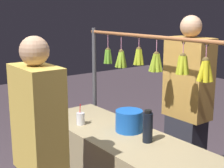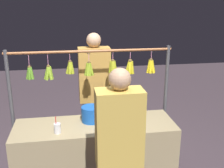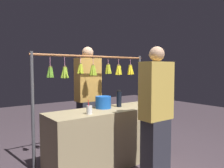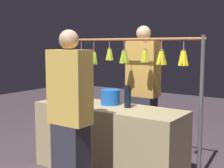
{
  "view_description": "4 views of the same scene",
  "coord_description": "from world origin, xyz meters",
  "px_view_note": "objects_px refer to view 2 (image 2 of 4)",
  "views": [
    {
      "loc": [
        -1.93,
        1.57,
        1.78
      ],
      "look_at": [
        0.14,
        0.0,
        1.2
      ],
      "focal_mm": 52.39,
      "sensor_mm": 36.0,
      "label": 1
    },
    {
      "loc": [
        0.25,
        2.75,
        2.13
      ],
      "look_at": [
        -0.19,
        0.0,
        1.27
      ],
      "focal_mm": 43.11,
      "sensor_mm": 36.0,
      "label": 2
    },
    {
      "loc": [
        1.85,
        2.56,
        1.38
      ],
      "look_at": [
        -0.06,
        0.0,
        1.16
      ],
      "focal_mm": 35.69,
      "sensor_mm": 36.0,
      "label": 3
    },
    {
      "loc": [
        -2.06,
        2.88,
        1.51
      ],
      "look_at": [
        -0.06,
        0.0,
        1.06
      ],
      "focal_mm": 50.17,
      "sensor_mm": 36.0,
      "label": 4
    }
  ],
  "objects_px": {
    "water_bottle": "(115,111)",
    "blue_bucket": "(91,114)",
    "customer_person": "(119,162)",
    "drink_cup": "(57,128)",
    "vendor_person": "(95,98)"
  },
  "relations": [
    {
      "from": "blue_bucket",
      "to": "drink_cup",
      "type": "xyz_separation_m",
      "value": [
        0.38,
        0.24,
        -0.03
      ]
    },
    {
      "from": "water_bottle",
      "to": "blue_bucket",
      "type": "height_order",
      "value": "water_bottle"
    },
    {
      "from": "drink_cup",
      "to": "blue_bucket",
      "type": "bearing_deg",
      "value": -147.72
    },
    {
      "from": "customer_person",
      "to": "drink_cup",
      "type": "bearing_deg",
      "value": -49.74
    },
    {
      "from": "vendor_person",
      "to": "customer_person",
      "type": "bearing_deg",
      "value": 92.33
    },
    {
      "from": "drink_cup",
      "to": "customer_person",
      "type": "distance_m",
      "value": 0.84
    },
    {
      "from": "drink_cup",
      "to": "vendor_person",
      "type": "relative_size",
      "value": 0.11
    },
    {
      "from": "water_bottle",
      "to": "vendor_person",
      "type": "xyz_separation_m",
      "value": [
        0.16,
        -0.64,
        -0.06
      ]
    },
    {
      "from": "blue_bucket",
      "to": "customer_person",
      "type": "bearing_deg",
      "value": 100.44
    },
    {
      "from": "blue_bucket",
      "to": "drink_cup",
      "type": "relative_size",
      "value": 1.22
    },
    {
      "from": "water_bottle",
      "to": "customer_person",
      "type": "distance_m",
      "value": 0.85
    },
    {
      "from": "blue_bucket",
      "to": "water_bottle",
      "type": "bearing_deg",
      "value": 171.68
    },
    {
      "from": "water_bottle",
      "to": "vendor_person",
      "type": "height_order",
      "value": "vendor_person"
    },
    {
      "from": "drink_cup",
      "to": "vendor_person",
      "type": "xyz_separation_m",
      "value": [
        -0.48,
        -0.84,
        0.01
      ]
    },
    {
      "from": "water_bottle",
      "to": "blue_bucket",
      "type": "relative_size",
      "value": 1.12
    }
  ]
}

